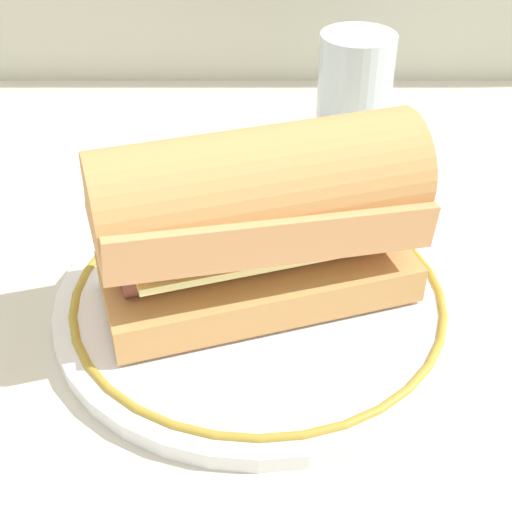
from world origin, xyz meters
name	(u,v)px	position (x,y,z in m)	size (l,w,h in m)	color
ground_plane	(295,314)	(0.00, 0.00, 0.00)	(1.50, 1.50, 0.00)	beige
plate	(256,298)	(-0.03, 0.01, 0.01)	(0.28, 0.28, 0.01)	white
sausage_sandwich	(256,216)	(-0.03, 0.01, 0.08)	(0.23, 0.15, 0.12)	tan
drinking_glass	(351,101)	(0.06, 0.25, 0.05)	(0.07, 0.07, 0.11)	silver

